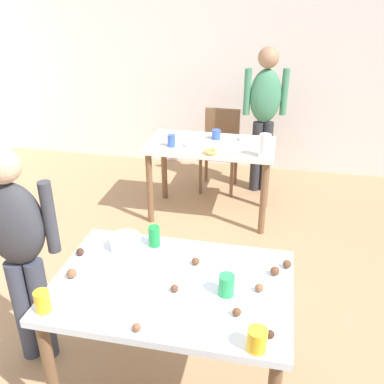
{
  "coord_description": "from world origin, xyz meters",
  "views": [
    {
      "loc": [
        0.49,
        -1.92,
        2.12
      ],
      "look_at": [
        -0.01,
        0.5,
        0.9
      ],
      "focal_mm": 40.32,
      "sensor_mm": 36.0,
      "label": 1
    }
  ],
  "objects_px": {
    "chair_far_table": "(220,145)",
    "pitcher_far": "(265,146)",
    "person_girl_near": "(19,245)",
    "soda_can": "(154,236)",
    "dining_table_near": "(172,298)",
    "mixing_bowl": "(126,242)",
    "person_adult_far": "(265,108)",
    "dining_table_far": "(210,155)"
  },
  "relations": [
    {
      "from": "chair_far_table",
      "to": "pitcher_far",
      "type": "relative_size",
      "value": 4.29
    },
    {
      "from": "person_girl_near",
      "to": "soda_can",
      "type": "distance_m",
      "value": 0.74
    },
    {
      "from": "soda_can",
      "to": "pitcher_far",
      "type": "distance_m",
      "value": 1.61
    },
    {
      "from": "dining_table_near",
      "to": "soda_can",
      "type": "xyz_separation_m",
      "value": [
        -0.18,
        0.31,
        0.16
      ]
    },
    {
      "from": "mixing_bowl",
      "to": "soda_can",
      "type": "relative_size",
      "value": 1.41
    },
    {
      "from": "dining_table_near",
      "to": "person_adult_far",
      "type": "bearing_deg",
      "value": 83.76
    },
    {
      "from": "pitcher_far",
      "to": "dining_table_near",
      "type": "bearing_deg",
      "value": -101.04
    },
    {
      "from": "mixing_bowl",
      "to": "pitcher_far",
      "type": "bearing_deg",
      "value": 66.53
    },
    {
      "from": "dining_table_far",
      "to": "pitcher_far",
      "type": "distance_m",
      "value": 0.6
    },
    {
      "from": "dining_table_near",
      "to": "dining_table_far",
      "type": "relative_size",
      "value": 1.02
    },
    {
      "from": "person_girl_near",
      "to": "soda_can",
      "type": "height_order",
      "value": "person_girl_near"
    },
    {
      "from": "mixing_bowl",
      "to": "chair_far_table",
      "type": "bearing_deg",
      "value": 85.88
    },
    {
      "from": "chair_far_table",
      "to": "person_girl_near",
      "type": "bearing_deg",
      "value": -105.27
    },
    {
      "from": "chair_far_table",
      "to": "person_adult_far",
      "type": "relative_size",
      "value": 0.56
    },
    {
      "from": "person_adult_far",
      "to": "mixing_bowl",
      "type": "bearing_deg",
      "value": -104.16
    },
    {
      "from": "person_adult_far",
      "to": "pitcher_far",
      "type": "relative_size",
      "value": 7.6
    },
    {
      "from": "dining_table_far",
      "to": "pitcher_far",
      "type": "bearing_deg",
      "value": -25.15
    },
    {
      "from": "chair_far_table",
      "to": "mixing_bowl",
      "type": "height_order",
      "value": "chair_far_table"
    },
    {
      "from": "person_girl_near",
      "to": "pitcher_far",
      "type": "distance_m",
      "value": 2.15
    },
    {
      "from": "dining_table_near",
      "to": "soda_can",
      "type": "relative_size",
      "value": 9.86
    },
    {
      "from": "dining_table_far",
      "to": "person_girl_near",
      "type": "bearing_deg",
      "value": -110.12
    },
    {
      "from": "chair_far_table",
      "to": "soda_can",
      "type": "relative_size",
      "value": 7.13
    },
    {
      "from": "person_girl_near",
      "to": "mixing_bowl",
      "type": "relative_size",
      "value": 8.05
    },
    {
      "from": "person_adult_far",
      "to": "pitcher_far",
      "type": "distance_m",
      "value": 0.92
    },
    {
      "from": "person_girl_near",
      "to": "mixing_bowl",
      "type": "bearing_deg",
      "value": 18.04
    },
    {
      "from": "person_girl_near",
      "to": "person_adult_far",
      "type": "distance_m",
      "value": 2.93
    },
    {
      "from": "soda_can",
      "to": "mixing_bowl",
      "type": "bearing_deg",
      "value": -157.44
    },
    {
      "from": "dining_table_far",
      "to": "pitcher_far",
      "type": "relative_size",
      "value": 5.83
    },
    {
      "from": "chair_far_table",
      "to": "dining_table_near",
      "type": "bearing_deg",
      "value": -86.86
    },
    {
      "from": "dining_table_far",
      "to": "person_girl_near",
      "type": "height_order",
      "value": "person_girl_near"
    },
    {
      "from": "dining_table_far",
      "to": "mixing_bowl",
      "type": "distance_m",
      "value": 1.84
    },
    {
      "from": "soda_can",
      "to": "pitcher_far",
      "type": "height_order",
      "value": "pitcher_far"
    },
    {
      "from": "chair_far_table",
      "to": "person_adult_far",
      "type": "distance_m",
      "value": 0.62
    },
    {
      "from": "dining_table_far",
      "to": "chair_far_table",
      "type": "relative_size",
      "value": 1.36
    },
    {
      "from": "dining_table_near",
      "to": "chair_far_table",
      "type": "distance_m",
      "value": 2.75
    },
    {
      "from": "mixing_bowl",
      "to": "pitcher_far",
      "type": "distance_m",
      "value": 1.73
    },
    {
      "from": "dining_table_near",
      "to": "person_girl_near",
      "type": "height_order",
      "value": "person_girl_near"
    },
    {
      "from": "dining_table_far",
      "to": "dining_table_near",
      "type": "bearing_deg",
      "value": -85.89
    },
    {
      "from": "person_adult_far",
      "to": "soda_can",
      "type": "xyz_separation_m",
      "value": [
        -0.48,
        -2.44,
        -0.11
      ]
    },
    {
      "from": "dining_table_far",
      "to": "person_girl_near",
      "type": "xyz_separation_m",
      "value": [
        -0.73,
        -2.0,
        0.18
      ]
    },
    {
      "from": "mixing_bowl",
      "to": "soda_can",
      "type": "distance_m",
      "value": 0.16
    },
    {
      "from": "soda_can",
      "to": "person_adult_far",
      "type": "bearing_deg",
      "value": 78.85
    }
  ]
}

